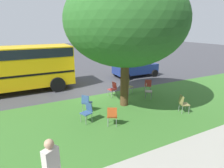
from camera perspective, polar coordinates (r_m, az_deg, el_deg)
ground at (r=12.15m, az=-3.38°, el=-2.73°), size 80.00×80.00×0.00m
grass_verge at (r=9.52m, az=4.51°, el=-8.46°), size 48.00×6.00×0.01m
street_tree at (r=9.54m, az=4.18°, el=18.33°), size 5.92×5.92×6.51m
chair_0 at (r=11.26m, az=10.67°, el=-1.81°), size 0.59×0.59×0.88m
chair_1 at (r=9.88m, az=20.72°, el=-5.33°), size 0.54×0.54×0.88m
chair_2 at (r=8.45m, az=-7.49°, el=-8.11°), size 0.54×0.53×0.88m
chair_3 at (r=8.04m, az=0.06°, el=-9.29°), size 0.56×0.57×0.88m
chair_4 at (r=12.31m, az=10.84°, el=-0.21°), size 0.58×0.58×0.88m
chair_5 at (r=9.45m, az=-7.76°, el=-5.34°), size 0.59×0.59×0.88m
chair_6 at (r=12.02m, az=4.89°, el=-0.37°), size 0.50×0.50×0.88m
chair_7 at (r=11.43m, az=0.29°, el=-1.23°), size 0.48×0.48×0.88m
parked_car at (r=16.23m, az=7.21°, el=5.23°), size 3.70×1.92×1.65m
pedestrian_0 at (r=4.98m, az=-17.77°, el=-23.10°), size 0.41×0.35×1.69m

